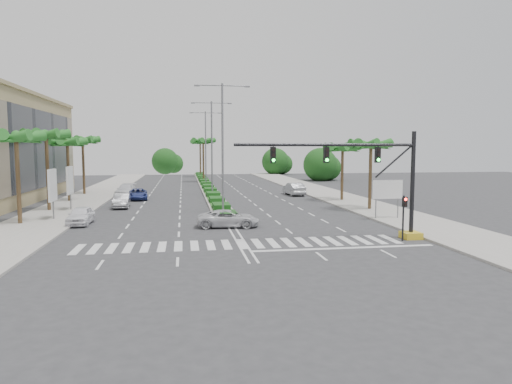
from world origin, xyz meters
TOP-DOWN VIEW (x-y plane):
  - ground at (0.00, 0.00)m, footprint 160.00×160.00m
  - footpath_right at (15.20, 20.00)m, footprint 6.00×120.00m
  - footpath_left at (-15.20, 20.00)m, footprint 6.00×120.00m
  - median at (0.00, 45.00)m, footprint 2.20×75.00m
  - median_grass at (0.00, 45.00)m, footprint 1.80×75.00m
  - signal_gantry at (9.27, -0.00)m, footprint 12.60×1.20m
  - pedestrian_signal at (10.60, -0.68)m, footprint 0.28×0.36m
  - direction_sign at (13.50, 7.99)m, footprint 2.70×0.11m
  - billboard_near at (-14.50, 12.00)m, footprint 0.18×2.10m
  - billboard_far at (-14.50, 18.00)m, footprint 0.18×2.10m
  - palm_left_near at (-16.50, 10.00)m, footprint 4.57×4.68m
  - palm_left_mid at (-16.50, 18.00)m, footprint 4.57×4.68m
  - palm_left_far at (-16.50, 26.00)m, footprint 4.57×4.68m
  - palm_left_end at (-16.50, 34.00)m, footprint 4.57×4.68m
  - palm_right_near at (14.50, 14.00)m, footprint 4.57×4.68m
  - palm_right_far at (14.50, 22.00)m, footprint 4.57×4.68m
  - palm_median_a at (0.00, 55.00)m, footprint 4.57×4.68m
  - palm_median_b at (0.00, 70.00)m, footprint 4.57×4.68m
  - streetlight_near at (0.00, 14.00)m, footprint 5.10×0.25m
  - streetlight_mid at (0.00, 30.00)m, footprint 5.10×0.25m
  - streetlight_far at (0.00, 46.00)m, footprint 5.10×0.25m
  - car_parked_a at (-11.80, 9.58)m, footprint 1.74×4.24m
  - car_parked_b at (-9.95, 19.82)m, footprint 1.77×4.51m
  - car_parked_c at (-9.00, 27.20)m, footprint 2.57×4.87m
  - car_parked_d at (-10.91, 31.65)m, footprint 2.48×5.33m
  - car_crossing at (-0.23, 6.46)m, footprint 5.00×2.70m
  - car_right at (10.61, 29.41)m, footprint 2.14×5.10m

SIDE VIEW (x-z plane):
  - ground at x=0.00m, z-range 0.00..0.00m
  - footpath_right at x=15.20m, z-range 0.00..0.15m
  - footpath_left at x=-15.20m, z-range 0.00..0.15m
  - median at x=0.00m, z-range 0.00..0.20m
  - median_grass at x=0.00m, z-range 0.20..0.24m
  - car_parked_c at x=-9.00m, z-range 0.00..1.31m
  - car_crossing at x=-0.23m, z-range 0.00..1.33m
  - car_parked_a at x=-11.80m, z-range 0.00..1.44m
  - car_parked_b at x=-9.95m, z-range 0.00..1.46m
  - car_parked_d at x=-10.91m, z-range 0.00..1.51m
  - car_right at x=10.61m, z-range 0.00..1.64m
  - pedestrian_signal at x=10.60m, z-range 0.54..3.54m
  - direction_sign at x=13.50m, z-range 0.75..4.15m
  - billboard_near at x=-14.50m, z-range 0.79..5.14m
  - billboard_far at x=-14.50m, z-range 0.79..5.14m
  - signal_gantry at x=9.27m, z-range -0.14..7.06m
  - palm_right_far at x=14.50m, z-range 2.54..9.29m
  - palm_right_near at x=14.50m, z-range 2.68..9.73m
  - palm_left_far at x=-16.50m, z-range 2.82..10.17m
  - palm_left_near at x=-16.50m, z-range 2.91..10.46m
  - streetlight_near at x=0.00m, z-range 0.81..12.81m
  - streetlight_mid at x=0.00m, z-range 0.81..12.81m
  - streetlight_far at x=0.00m, z-range 0.81..12.81m
  - palm_left_end at x=-16.50m, z-range 3.01..10.76m
  - palm_left_mid at x=-16.50m, z-range 3.10..11.05m
  - palm_median_a at x=0.00m, z-range 3.15..11.20m
  - palm_median_b at x=0.00m, z-range 3.15..11.20m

